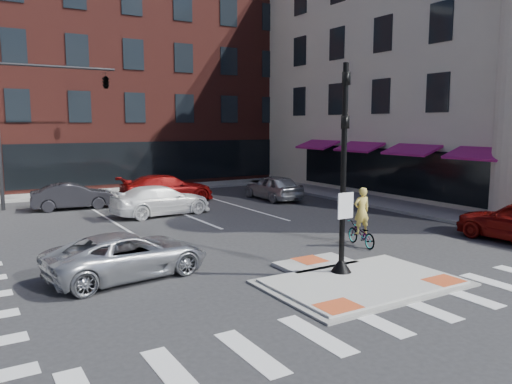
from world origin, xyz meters
TOP-DOWN VIEW (x-y plane):
  - ground at (0.00, 0.00)m, footprint 120.00×120.00m
  - refuge_island at (0.00, -0.26)m, footprint 5.40×4.65m
  - sidewalk_e at (10.80, 10.00)m, footprint 3.00×24.00m
  - sidewalk_n at (3.00, 22.00)m, footprint 26.00×3.00m
  - building_n at (3.00, 31.99)m, footprint 24.40×18.40m
  - building_e at (21.54, 11.50)m, footprint 21.90×23.90m
  - building_far_left at (-4.00, 52.00)m, footprint 10.00×12.00m
  - building_far_right at (9.00, 54.00)m, footprint 12.00×12.00m
  - signal_pole at (0.00, 0.40)m, footprint 0.60×0.60m
  - mast_arm_signal at (-3.47, 18.00)m, footprint 6.10×2.24m
  - silver_suv at (-5.35, 3.52)m, footprint 4.94×2.75m
  - white_pickup at (-0.98, 12.54)m, footprint 5.10×2.44m
  - bg_car_dark at (-4.32, 16.54)m, footprint 4.26×1.88m
  - bg_car_silver at (6.40, 13.83)m, footprint 1.81×4.39m
  - bg_car_red at (0.73, 16.20)m, footprint 5.36×2.19m
  - cyclist at (3.00, 2.80)m, footprint 0.89×1.77m

SIDE VIEW (x-z plane):
  - ground at x=0.00m, z-range 0.00..0.00m
  - refuge_island at x=0.00m, z-range -0.01..0.11m
  - sidewalk_e at x=10.80m, z-range 0.00..0.15m
  - sidewalk_n at x=3.00m, z-range 0.00..0.15m
  - silver_suv at x=-5.35m, z-range 0.00..1.31m
  - bg_car_dark at x=-4.32m, z-range 0.00..1.36m
  - white_pickup at x=-0.98m, z-range 0.00..1.43m
  - cyclist at x=3.00m, z-range -0.35..1.80m
  - bg_car_silver at x=6.40m, z-range 0.00..1.49m
  - bg_car_red at x=0.73m, z-range 0.00..1.55m
  - signal_pole at x=0.00m, z-range -0.63..5.35m
  - building_far_left at x=-4.00m, z-range 0.00..10.00m
  - building_far_right at x=9.00m, z-range 0.00..12.00m
  - mast_arm_signal at x=-3.47m, z-range 2.21..10.21m
  - building_n at x=3.00m, z-range 0.05..15.55m
  - building_e at x=21.54m, z-range -0.81..16.89m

